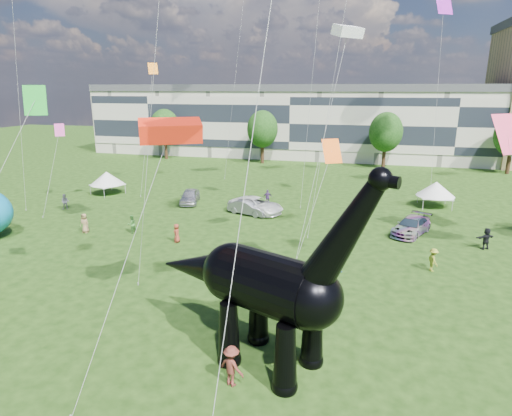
# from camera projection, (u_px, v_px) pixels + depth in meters

# --- Properties ---
(ground) EXTENTS (220.00, 220.00, 0.00)m
(ground) POSITION_uv_depth(u_px,v_px,m) (245.00, 349.00, 21.32)
(ground) COLOR #16330C
(ground) RESTS_ON ground
(terrace_row) EXTENTS (78.00, 11.00, 12.00)m
(terrace_row) POSITION_uv_depth(u_px,v_px,m) (295.00, 124.00, 79.38)
(terrace_row) COLOR beige
(terrace_row) RESTS_ON ground
(tree_far_left) EXTENTS (5.20, 5.20, 9.44)m
(tree_far_left) POSITION_uv_depth(u_px,v_px,m) (164.00, 124.00, 76.21)
(tree_far_left) COLOR #382314
(tree_far_left) RESTS_ON ground
(tree_mid_left) EXTENTS (5.20, 5.20, 9.44)m
(tree_mid_left) POSITION_uv_depth(u_px,v_px,m) (262.00, 126.00, 71.88)
(tree_mid_left) COLOR #382314
(tree_mid_left) RESTS_ON ground
(tree_mid_right) EXTENTS (5.20, 5.20, 9.44)m
(tree_mid_right) POSITION_uv_depth(u_px,v_px,m) (386.00, 129.00, 67.07)
(tree_mid_right) COLOR #382314
(tree_mid_right) RESTS_ON ground
(dinosaur_sculpture) EXTENTS (12.25, 6.53, 10.28)m
(dinosaur_sculpture) POSITION_uv_depth(u_px,v_px,m) (261.00, 285.00, 19.48)
(dinosaur_sculpture) COLOR black
(dinosaur_sculpture) RESTS_ON ground
(car_silver) EXTENTS (2.94, 4.95, 1.58)m
(car_silver) POSITION_uv_depth(u_px,v_px,m) (190.00, 196.00, 47.90)
(car_silver) COLOR silver
(car_silver) RESTS_ON ground
(car_grey) EXTENTS (4.72, 2.92, 1.47)m
(car_grey) POSITION_uv_depth(u_px,v_px,m) (249.00, 207.00, 43.66)
(car_grey) COLOR slate
(car_grey) RESTS_ON ground
(car_white) EXTENTS (6.49, 4.76, 1.64)m
(car_white) POSITION_uv_depth(u_px,v_px,m) (256.00, 205.00, 44.17)
(car_white) COLOR white
(car_white) RESTS_ON ground
(car_dark) EXTENTS (4.17, 5.67, 1.53)m
(car_dark) POSITION_uv_depth(u_px,v_px,m) (411.00, 226.00, 37.74)
(car_dark) COLOR #595960
(car_dark) RESTS_ON ground
(gazebo_near) EXTENTS (4.30, 4.30, 2.79)m
(gazebo_near) POSITION_uv_depth(u_px,v_px,m) (436.00, 189.00, 46.17)
(gazebo_near) COLOR white
(gazebo_near) RESTS_ON ground
(gazebo_left) EXTENTS (5.23, 5.23, 2.77)m
(gazebo_left) POSITION_uv_depth(u_px,v_px,m) (107.00, 178.00, 51.77)
(gazebo_left) COLOR silver
(gazebo_left) RESTS_ON ground
(visitors) EXTENTS (51.42, 35.68, 1.89)m
(visitors) POSITION_uv_depth(u_px,v_px,m) (279.00, 239.00, 34.25)
(visitors) COLOR olive
(visitors) RESTS_ON ground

